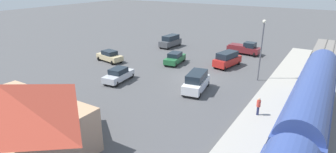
{
  "coord_description": "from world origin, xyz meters",
  "views": [
    {
      "loc": [
        -14.77,
        30.34,
        12.3
      ],
      "look_at": [
        1.78,
        3.77,
        1.0
      ],
      "focal_mm": 29.28,
      "sensor_mm": 36.0,
      "label": 1
    }
  ],
  "objects_px": {
    "light_pole_near_platform": "(262,43)",
    "suv_red": "(227,59)",
    "sedan_tan": "(110,56)",
    "sedan_silver": "(118,75)",
    "sedan_green": "(175,58)",
    "pedestrian_on_platform": "(258,105)",
    "suv_charcoal": "(170,41)",
    "pickup_maroon": "(244,48)",
    "station_building": "(4,120)",
    "suv_white": "(196,82)"
  },
  "relations": [
    {
      "from": "light_pole_near_platform",
      "to": "suv_red",
      "type": "bearing_deg",
      "value": -32.27
    },
    {
      "from": "sedan_tan",
      "to": "sedan_silver",
      "type": "relative_size",
      "value": 1.01
    },
    {
      "from": "suv_red",
      "to": "sedan_green",
      "type": "bearing_deg",
      "value": 21.3
    },
    {
      "from": "pedestrian_on_platform",
      "to": "suv_charcoal",
      "type": "xyz_separation_m",
      "value": [
        21.39,
        -19.45,
        -0.13
      ]
    },
    {
      "from": "pickup_maroon",
      "to": "sedan_tan",
      "type": "bearing_deg",
      "value": 43.3
    },
    {
      "from": "sedan_silver",
      "to": "pickup_maroon",
      "type": "bearing_deg",
      "value": -113.63
    },
    {
      "from": "suv_charcoal",
      "to": "suv_red",
      "type": "xyz_separation_m",
      "value": [
        -13.38,
        5.99,
        0.0
      ]
    },
    {
      "from": "station_building",
      "to": "sedan_tan",
      "type": "xyz_separation_m",
      "value": [
        10.59,
        -21.66,
        -2.03
      ]
    },
    {
      "from": "suv_charcoal",
      "to": "sedan_green",
      "type": "relative_size",
      "value": 1.06
    },
    {
      "from": "suv_charcoal",
      "to": "suv_red",
      "type": "distance_m",
      "value": 14.66
    },
    {
      "from": "suv_white",
      "to": "suv_red",
      "type": "bearing_deg",
      "value": -88.44
    },
    {
      "from": "sedan_tan",
      "to": "sedan_green",
      "type": "height_order",
      "value": "same"
    },
    {
      "from": "pedestrian_on_platform",
      "to": "sedan_green",
      "type": "bearing_deg",
      "value": -35.01
    },
    {
      "from": "suv_red",
      "to": "station_building",
      "type": "bearing_deg",
      "value": 78.61
    },
    {
      "from": "pickup_maroon",
      "to": "suv_red",
      "type": "relative_size",
      "value": 1.06
    },
    {
      "from": "station_building",
      "to": "light_pole_near_platform",
      "type": "distance_m",
      "value": 27.85
    },
    {
      "from": "station_building",
      "to": "suv_charcoal",
      "type": "distance_m",
      "value": 35.67
    },
    {
      "from": "station_building",
      "to": "pickup_maroon",
      "type": "relative_size",
      "value": 2.07
    },
    {
      "from": "pickup_maroon",
      "to": "sedan_green",
      "type": "relative_size",
      "value": 1.17
    },
    {
      "from": "pedestrian_on_platform",
      "to": "light_pole_near_platform",
      "type": "distance_m",
      "value": 10.98
    },
    {
      "from": "station_building",
      "to": "suv_red",
      "type": "distance_m",
      "value": 29.46
    },
    {
      "from": "station_building",
      "to": "suv_white",
      "type": "height_order",
      "value": "station_building"
    },
    {
      "from": "sedan_green",
      "to": "light_pole_near_platform",
      "type": "relative_size",
      "value": 0.61
    },
    {
      "from": "suv_white",
      "to": "suv_charcoal",
      "type": "bearing_deg",
      "value": -50.66
    },
    {
      "from": "sedan_tan",
      "to": "light_pole_near_platform",
      "type": "relative_size",
      "value": 0.62
    },
    {
      "from": "pickup_maroon",
      "to": "suv_red",
      "type": "bearing_deg",
      "value": 90.11
    },
    {
      "from": "sedan_silver",
      "to": "suv_red",
      "type": "bearing_deg",
      "value": -125.58
    },
    {
      "from": "station_building",
      "to": "suv_charcoal",
      "type": "height_order",
      "value": "station_building"
    },
    {
      "from": "suv_charcoal",
      "to": "pedestrian_on_platform",
      "type": "bearing_deg",
      "value": 137.71
    },
    {
      "from": "light_pole_near_platform",
      "to": "suv_white",
      "type": "bearing_deg",
      "value": 55.04
    },
    {
      "from": "suv_red",
      "to": "sedan_silver",
      "type": "bearing_deg",
      "value": 54.42
    },
    {
      "from": "pedestrian_on_platform",
      "to": "sedan_silver",
      "type": "relative_size",
      "value": 0.37
    },
    {
      "from": "sedan_tan",
      "to": "light_pole_near_platform",
      "type": "bearing_deg",
      "value": -170.2
    },
    {
      "from": "station_building",
      "to": "sedan_silver",
      "type": "relative_size",
      "value": 2.44
    },
    {
      "from": "station_building",
      "to": "sedan_green",
      "type": "relative_size",
      "value": 2.42
    },
    {
      "from": "station_building",
      "to": "sedan_tan",
      "type": "bearing_deg",
      "value": -63.96
    },
    {
      "from": "pickup_maroon",
      "to": "sedan_green",
      "type": "distance_m",
      "value": 13.21
    },
    {
      "from": "pedestrian_on_platform",
      "to": "station_building",
      "type": "bearing_deg",
      "value": 48.05
    },
    {
      "from": "suv_charcoal",
      "to": "light_pole_near_platform",
      "type": "bearing_deg",
      "value": 153.43
    },
    {
      "from": "station_building",
      "to": "pedestrian_on_platform",
      "type": "height_order",
      "value": "station_building"
    },
    {
      "from": "light_pole_near_platform",
      "to": "pedestrian_on_platform",
      "type": "bearing_deg",
      "value": 104.54
    },
    {
      "from": "pedestrian_on_platform",
      "to": "sedan_silver",
      "type": "distance_m",
      "value": 17.36
    },
    {
      "from": "suv_red",
      "to": "sedan_silver",
      "type": "height_order",
      "value": "suv_red"
    },
    {
      "from": "suv_charcoal",
      "to": "light_pole_near_platform",
      "type": "relative_size",
      "value": 0.65
    },
    {
      "from": "sedan_silver",
      "to": "pedestrian_on_platform",
      "type": "bearing_deg",
      "value": 178.7
    },
    {
      "from": "station_building",
      "to": "sedan_tan",
      "type": "relative_size",
      "value": 2.41
    },
    {
      "from": "sedan_silver",
      "to": "suv_charcoal",
      "type": "bearing_deg",
      "value": -78.05
    },
    {
      "from": "suv_charcoal",
      "to": "sedan_tan",
      "type": "distance_m",
      "value": 13.5
    },
    {
      "from": "pedestrian_on_platform",
      "to": "light_pole_near_platform",
      "type": "xyz_separation_m",
      "value": [
        2.61,
        -10.06,
        3.55
      ]
    },
    {
      "from": "sedan_silver",
      "to": "light_pole_near_platform",
      "type": "bearing_deg",
      "value": -146.75
    }
  ]
}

